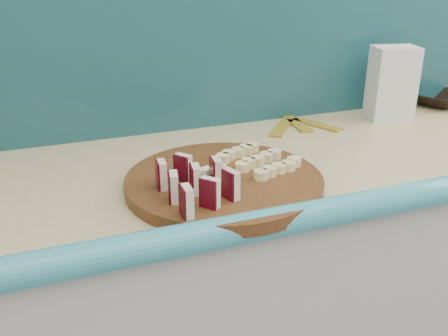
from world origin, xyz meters
name	(u,v)px	position (x,y,z in m)	size (l,w,h in m)	color
kitchen_counter	(271,305)	(0.10, 1.50, 0.46)	(2.20, 0.63, 0.91)	beige
backsplash	(235,37)	(0.10, 1.79, 1.16)	(2.20, 0.02, 0.50)	teal
cutting_board	(224,182)	(-0.09, 1.38, 0.92)	(0.42, 0.42, 0.03)	#3F210D
apple_wedges	(194,182)	(-0.17, 1.31, 0.97)	(0.14, 0.19, 0.06)	beige
apple_chunks	(215,176)	(-0.11, 1.37, 0.95)	(0.06, 0.07, 0.02)	#FFF1CB
banana_slices	(258,160)	(0.01, 1.41, 0.95)	(0.17, 0.19, 0.02)	#E9DE8E
brown_bowl	(439,99)	(0.80, 1.72, 0.93)	(0.18, 0.18, 0.04)	black
flour_bag	(392,83)	(0.55, 1.67, 1.02)	(0.13, 0.09, 0.22)	silver
banana_peel	(299,125)	(0.26, 1.69, 0.91)	(0.22, 0.19, 0.01)	gold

